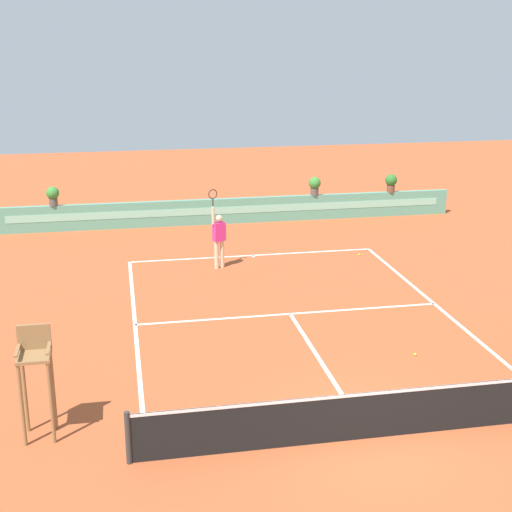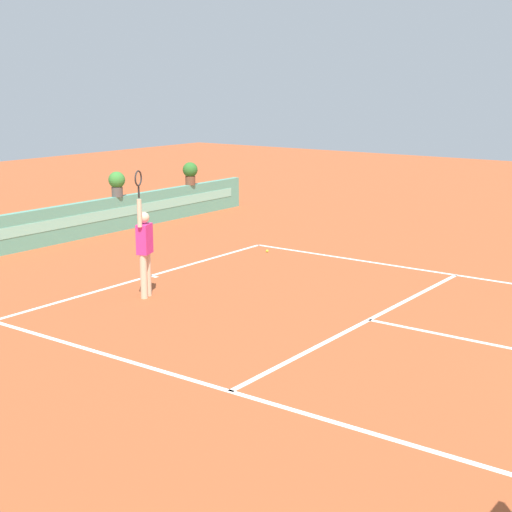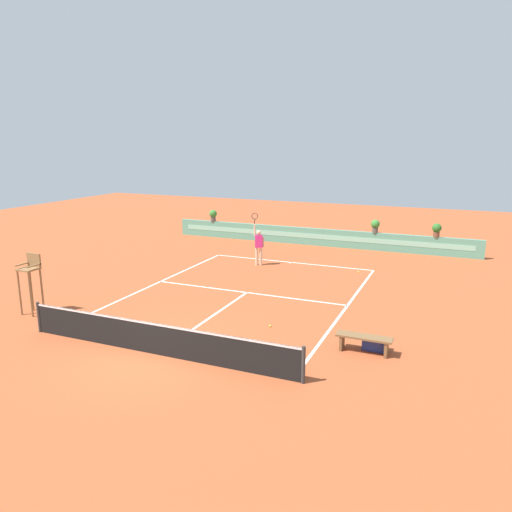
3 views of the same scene
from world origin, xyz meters
name	(u,v)px [view 2 (image 2 of 3)]	position (x,y,z in m)	size (l,w,h in m)	color
ground_plane	(389,324)	(0.00, 6.00, 0.00)	(60.00, 60.00, 0.00)	#A84C28
court_lines	(354,317)	(0.00, 6.72, 0.00)	(8.32, 11.94, 0.01)	white
back_wall_barrier	(22,231)	(0.00, 16.39, 0.50)	(18.00, 0.21, 1.00)	#599E84
tennis_player	(145,246)	(-1.30, 10.76, 1.05)	(0.59, 0.33, 2.58)	beige
tennis_ball_near_baseline	(267,251)	(3.53, 11.20, 0.03)	(0.07, 0.07, 0.07)	#CCE033
potted_plant_right	(117,182)	(3.36, 16.39, 1.41)	(0.48, 0.48, 0.72)	#514C47
potted_plant_far_right	(190,172)	(6.57, 16.39, 1.41)	(0.48, 0.48, 0.72)	brown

